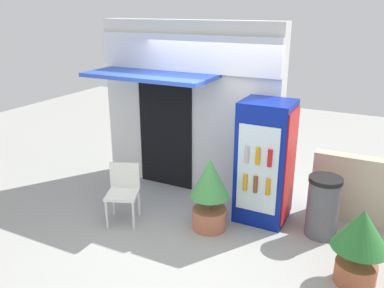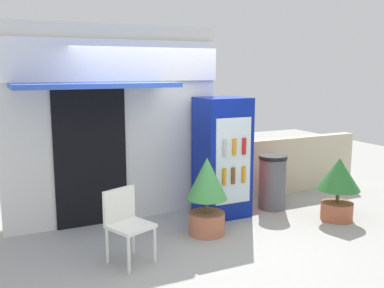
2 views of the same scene
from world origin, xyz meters
name	(u,v)px [view 1 (image 1 of 2)]	position (x,y,z in m)	size (l,w,h in m)	color
ground	(182,231)	(0.00, 0.00, 0.00)	(16.00, 16.00, 0.00)	#A3A39E
storefront_building	(187,105)	(-0.65, 1.42, 1.46)	(3.12, 1.21, 2.80)	silver
drink_cooler	(265,162)	(0.88, 0.88, 0.89)	(0.73, 0.70, 1.79)	navy
plastic_chair	(124,188)	(-0.93, -0.06, 0.50)	(0.57, 0.57, 0.85)	white
potted_plant_near_shop	(210,190)	(0.29, 0.28, 0.59)	(0.55, 0.55, 1.05)	#BC6B4C
potted_plant_curbside	(360,240)	(2.28, -0.07, 0.56)	(0.62, 0.62, 0.93)	#AD5B3D
trash_bin	(323,207)	(1.74, 0.80, 0.43)	(0.45, 0.45, 0.86)	#595960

